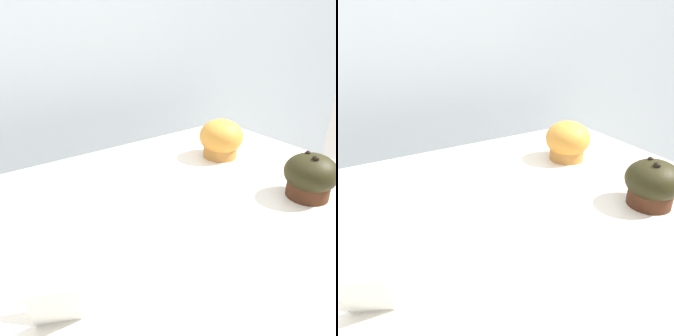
# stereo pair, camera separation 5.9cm
# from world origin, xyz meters

# --- Properties ---
(wall_back) EXTENTS (3.20, 0.10, 1.80)m
(wall_back) POSITION_xyz_m (0.00, 0.60, 0.90)
(wall_back) COLOR #A8B2B7
(wall_back) RESTS_ON ground
(muffin_front_center) EXTENTS (0.10, 0.10, 0.09)m
(muffin_front_center) POSITION_xyz_m (0.31, 0.13, 0.98)
(muffin_front_center) COLOR #C47F38
(muffin_front_center) RESTS_ON display_counter
(muffin_back_left) EXTENTS (0.09, 0.09, 0.08)m
(muffin_back_left) POSITION_xyz_m (0.30, -0.10, 0.98)
(muffin_back_left) COLOR #472515
(muffin_back_left) RESTS_ON display_counter
(price_card) EXTENTS (0.06, 0.06, 0.06)m
(price_card) POSITION_xyz_m (-0.14, -0.10, 0.97)
(price_card) COLOR white
(price_card) RESTS_ON display_counter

